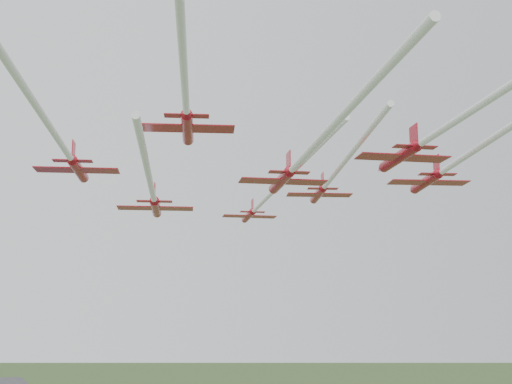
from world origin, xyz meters
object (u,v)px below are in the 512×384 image
object	(u,v)px
jet_row3_right	(471,153)
jet_row4_left	(183,54)
jet_lead	(266,198)
jet_row4_right	(479,105)
jet_row3_left	(59,141)
jet_row2_right	(330,180)
jet_row3_mid	(301,159)
jet_row2_left	(153,194)

from	to	relation	value
jet_row3_right	jet_row4_left	bearing A→B (deg)	-143.13
jet_lead	jet_row4_right	bearing A→B (deg)	-80.96
jet_row3_left	jet_row2_right	bearing A→B (deg)	29.14
jet_row2_right	jet_row4_right	bearing A→B (deg)	-81.23
jet_row3_mid	jet_row3_right	distance (m)	16.19
jet_lead	jet_row2_right	world-z (taller)	jet_row2_right
jet_row4_right	jet_row3_right	bearing A→B (deg)	65.29
jet_row2_left	jet_row3_left	distance (m)	18.07
jet_row3_right	jet_row4_right	bearing A→B (deg)	-109.45
jet_row3_left	jet_row3_right	world-z (taller)	jet_row3_left
jet_lead	jet_row3_mid	world-z (taller)	jet_lead
jet_lead	jet_row4_left	xyz separation A→B (m)	(-23.23, -42.67, 0.44)
jet_row4_left	jet_row4_right	world-z (taller)	jet_row4_left
jet_row2_right	jet_row4_left	world-z (taller)	jet_row4_left
jet_row3_right	jet_row4_left	xyz separation A→B (m)	(-31.71, -11.67, 0.88)
jet_lead	jet_row4_left	size ratio (longest dim) A/B	0.90
jet_row3_right	jet_row4_left	world-z (taller)	jet_row4_left
jet_lead	jet_row4_right	size ratio (longest dim) A/B	0.93
jet_lead	jet_row4_right	distance (m)	45.51
jet_lead	jet_row3_right	bearing A→B (deg)	-63.07
jet_row2_left	jet_row3_left	size ratio (longest dim) A/B	0.89
jet_row2_right	jet_row4_right	world-z (taller)	jet_row2_right
jet_lead	jet_row3_mid	xyz separation A→B (m)	(-6.48, -24.83, -1.03)
jet_row3_mid	jet_row4_right	distance (m)	21.08
jet_row2_left	jet_row3_mid	world-z (taller)	jet_row3_mid
jet_row3_mid	jet_row2_left	bearing A→B (deg)	130.65
jet_row3_left	jet_row4_right	size ratio (longest dim) A/B	0.84
jet_row3_right	jet_row3_mid	bearing A→B (deg)	174.25
jet_row2_right	jet_row3_left	distance (m)	32.43
jet_row2_left	jet_row2_right	size ratio (longest dim) A/B	1.07
jet_lead	jet_row3_left	xyz separation A→B (m)	(-28.48, -19.69, -0.10)
jet_row4_left	jet_row2_left	bearing A→B (deg)	96.58
jet_row2_left	jet_row2_right	bearing A→B (deg)	-1.38
jet_row2_right	jet_row3_right	world-z (taller)	jet_row2_right
jet_row2_left	jet_row3_right	bearing A→B (deg)	-29.08
jet_row2_left	jet_lead	bearing A→B (deg)	36.25
jet_lead	jet_row3_mid	size ratio (longest dim) A/B	1.17
jet_row3_left	jet_row3_right	distance (m)	38.64
jet_lead	jet_row4_right	world-z (taller)	jet_lead
jet_row3_left	jet_row2_left	bearing A→B (deg)	64.30
jet_row3_mid	jet_row3_left	bearing A→B (deg)	179.09
jet_row3_mid	jet_row4_left	size ratio (longest dim) A/B	0.77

